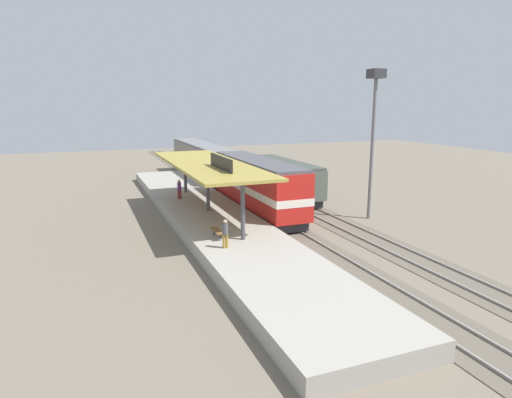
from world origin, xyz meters
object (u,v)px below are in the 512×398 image
(locomotive, at_px, (257,185))
(person_walking, at_px, (179,188))
(platform_bench, at_px, (217,231))
(passenger_carriage_single, at_px, (202,161))
(freight_car, at_px, (283,179))
(light_mast, at_px, (374,113))
(person_waiting, at_px, (225,232))

(locomotive, relative_size, person_walking, 8.44)
(platform_bench, xyz_separation_m, locomotive, (6.00, 8.25, 1.07))
(locomotive, bearing_deg, passenger_carriage_single, 90.00)
(platform_bench, distance_m, freight_car, 16.73)
(passenger_carriage_single, bearing_deg, light_mast, -71.16)
(passenger_carriage_single, relative_size, person_waiting, 11.70)
(platform_bench, bearing_deg, freight_car, 50.65)
(passenger_carriage_single, relative_size, light_mast, 1.71)
(person_walking, bearing_deg, person_waiting, -91.39)
(freight_car, bearing_deg, person_waiting, -125.47)
(platform_bench, bearing_deg, person_walking, 88.93)
(person_walking, bearing_deg, passenger_carriage_single, 67.52)
(platform_bench, relative_size, person_walking, 0.99)
(passenger_carriage_single, bearing_deg, freight_car, -70.96)
(passenger_carriage_single, xyz_separation_m, freight_car, (4.60, -13.33, -0.34))
(freight_car, relative_size, person_waiting, 7.02)
(platform_bench, xyz_separation_m, light_mast, (13.80, 3.40, 7.05))
(locomotive, relative_size, light_mast, 1.23)
(platform_bench, xyz_separation_m, person_walking, (0.23, 12.31, 0.51))
(locomotive, height_order, person_walking, locomotive)
(platform_bench, xyz_separation_m, person_waiting, (-0.12, -2.12, 0.51))
(light_mast, distance_m, person_waiting, 16.34)
(locomotive, bearing_deg, freight_car, 45.45)
(person_walking, bearing_deg, platform_bench, -91.07)
(locomotive, height_order, passenger_carriage_single, locomotive)
(platform_bench, distance_m, locomotive, 10.26)
(platform_bench, xyz_separation_m, freight_car, (10.60, 12.93, 0.63))
(passenger_carriage_single, height_order, light_mast, light_mast)
(platform_bench, bearing_deg, passenger_carriage_single, 77.13)
(passenger_carriage_single, height_order, person_waiting, passenger_carriage_single)
(freight_car, height_order, person_waiting, freight_car)
(passenger_carriage_single, height_order, person_walking, passenger_carriage_single)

